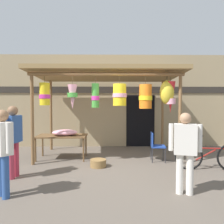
% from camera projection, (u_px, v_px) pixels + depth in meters
% --- Properties ---
extents(ground_plane, '(30.00, 30.00, 0.00)m').
position_uv_depth(ground_plane, '(109.00, 164.00, 5.95)').
color(ground_plane, '#60564C').
extents(shop_facade, '(11.48, 0.29, 3.56)m').
position_uv_depth(shop_facade, '(109.00, 101.00, 8.46)').
color(shop_facade, '#9E8966').
rests_on(shop_facade, ground_plane).
extents(market_stall_canopy, '(4.56, 2.42, 2.73)m').
position_uv_depth(market_stall_canopy, '(111.00, 81.00, 6.58)').
color(market_stall_canopy, brown).
rests_on(market_stall_canopy, ground_plane).
extents(display_table, '(1.49, 0.78, 0.72)m').
position_uv_depth(display_table, '(62.00, 137.00, 6.53)').
color(display_table, brown).
rests_on(display_table, ground_plane).
extents(flower_heap_on_table, '(0.76, 0.53, 0.18)m').
position_uv_depth(flower_heap_on_table, '(65.00, 132.00, 6.48)').
color(flower_heap_on_table, pink).
rests_on(flower_heap_on_table, display_table).
extents(folding_chair, '(0.44, 0.44, 0.84)m').
position_uv_depth(folding_chair, '(155.00, 144.00, 6.24)').
color(folding_chair, '#2347A8').
rests_on(folding_chair, ground_plane).
extents(wicker_basket_by_table, '(0.42, 0.42, 0.20)m').
position_uv_depth(wicker_basket_by_table, '(98.00, 163.00, 5.71)').
color(wicker_basket_by_table, olive).
rests_on(wicker_basket_by_table, ground_plane).
extents(parked_bicycle, '(1.74, 0.44, 0.92)m').
position_uv_depth(parked_bicycle, '(210.00, 156.00, 5.45)').
color(parked_bicycle, black).
rests_on(parked_bicycle, ground_plane).
extents(vendor_in_orange, '(0.58, 0.31, 1.52)m').
position_uv_depth(vendor_in_orange, '(185.00, 147.00, 3.97)').
color(vendor_in_orange, silver).
rests_on(vendor_in_orange, ground_plane).
extents(customer_foreground, '(0.29, 0.59, 1.64)m').
position_uv_depth(customer_foreground, '(13.00, 136.00, 4.85)').
color(customer_foreground, '#B23347').
rests_on(customer_foreground, ground_plane).
extents(shopper_by_bananas, '(0.46, 0.43, 1.58)m').
position_uv_depth(shopper_by_bananas, '(3.00, 146.00, 3.85)').
color(shopper_by_bananas, '#2D5193').
rests_on(shopper_by_bananas, ground_plane).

